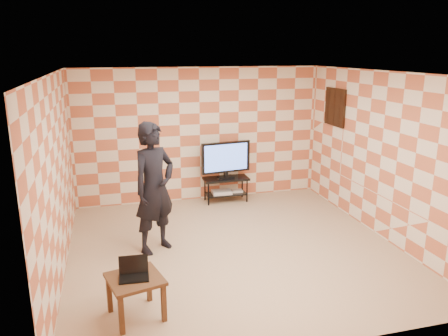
{
  "coord_description": "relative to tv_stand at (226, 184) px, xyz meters",
  "views": [
    {
      "loc": [
        -1.77,
        -6.04,
        3.0
      ],
      "look_at": [
        0.0,
        0.6,
        1.15
      ],
      "focal_mm": 35.0,
      "sensor_mm": 36.0,
      "label": 1
    }
  ],
  "objects": [
    {
      "name": "ceiling",
      "position": [
        -0.46,
        -2.19,
        2.34
      ],
      "size": [
        5.0,
        5.0,
        0.02
      ],
      "primitive_type": "cube",
      "color": "white",
      "rests_on": "wall_back"
    },
    {
      "name": "dvd_player",
      "position": [
        -0.09,
        -0.01,
        -0.16
      ],
      "size": [
        0.4,
        0.29,
        0.07
      ],
      "primitive_type": "cube",
      "rotation": [
        0.0,
        0.0,
        -0.02
      ],
      "color": "silver",
      "rests_on": "tv_stand"
    },
    {
      "name": "game_console",
      "position": [
        0.25,
        0.01,
        -0.17
      ],
      "size": [
        0.22,
        0.16,
        0.05
      ],
      "primitive_type": "cube",
      "rotation": [
        0.0,
        0.0,
        -0.06
      ],
      "color": "silver",
      "rests_on": "tv_stand"
    },
    {
      "name": "tv",
      "position": [
        -0.0,
        -0.0,
        0.55
      ],
      "size": [
        1.03,
        0.23,
        0.75
      ],
      "color": "black",
      "rests_on": "tv_stand"
    },
    {
      "name": "wall_front",
      "position": [
        -0.46,
        -4.69,
        0.99
      ],
      "size": [
        5.0,
        0.02,
        2.7
      ],
      "primitive_type": "cube",
      "color": "beige",
      "rests_on": "ground"
    },
    {
      "name": "wall_art",
      "position": [
        2.01,
        -0.64,
        1.59
      ],
      "size": [
        0.04,
        0.72,
        0.72
      ],
      "color": "black",
      "rests_on": "wall_right"
    },
    {
      "name": "person",
      "position": [
        -1.63,
        -1.91,
        0.64
      ],
      "size": [
        0.87,
        0.8,
        2.01
      ],
      "primitive_type": "imported",
      "rotation": [
        0.0,
        0.0,
        0.58
      ],
      "color": "black",
      "rests_on": "floor"
    },
    {
      "name": "tv_stand",
      "position": [
        0.0,
        0.0,
        0.0
      ],
      "size": [
        0.92,
        0.41,
        0.5
      ],
      "color": "black",
      "rests_on": "floor"
    },
    {
      "name": "wall_back",
      "position": [
        -0.46,
        0.31,
        0.99
      ],
      "size": [
        5.0,
        0.02,
        2.7
      ],
      "primitive_type": "cube",
      "color": "beige",
      "rests_on": "ground"
    },
    {
      "name": "laptop",
      "position": [
        -2.07,
        -3.61,
        0.19
      ],
      "size": [
        0.35,
        0.28,
        0.22
      ],
      "color": "black",
      "rests_on": "side_table"
    },
    {
      "name": "floor",
      "position": [
        -0.46,
        -2.19,
        -0.36
      ],
      "size": [
        5.0,
        5.0,
        0.0
      ],
      "primitive_type": "plane",
      "color": "tan",
      "rests_on": "ground"
    },
    {
      "name": "side_table",
      "position": [
        -2.06,
        -3.64,
        0.05
      ],
      "size": [
        0.71,
        0.71,
        0.5
      ],
      "color": "#3A2412",
      "rests_on": "floor"
    },
    {
      "name": "wall_left",
      "position": [
        -2.96,
        -2.19,
        0.99
      ],
      "size": [
        0.02,
        5.0,
        2.7
      ],
      "primitive_type": "cube",
      "color": "beige",
      "rests_on": "ground"
    },
    {
      "name": "wall_right",
      "position": [
        2.04,
        -2.19,
        0.99
      ],
      "size": [
        0.02,
        5.0,
        2.7
      ],
      "primitive_type": "cube",
      "color": "beige",
      "rests_on": "ground"
    }
  ]
}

